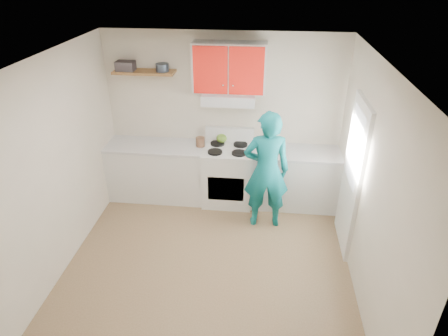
# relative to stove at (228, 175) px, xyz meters

# --- Properties ---
(floor) EXTENTS (3.80, 3.80, 0.00)m
(floor) POSITION_rel_stove_xyz_m (-0.10, -1.57, -0.46)
(floor) COLOR brown
(floor) RESTS_ON ground
(ceiling) EXTENTS (3.60, 3.80, 0.04)m
(ceiling) POSITION_rel_stove_xyz_m (-0.10, -1.57, 2.14)
(ceiling) COLOR white
(ceiling) RESTS_ON floor
(back_wall) EXTENTS (3.60, 0.04, 2.60)m
(back_wall) POSITION_rel_stove_xyz_m (-0.10, 0.32, 0.84)
(back_wall) COLOR beige
(back_wall) RESTS_ON floor
(front_wall) EXTENTS (3.60, 0.04, 2.60)m
(front_wall) POSITION_rel_stove_xyz_m (-0.10, -3.47, 0.84)
(front_wall) COLOR beige
(front_wall) RESTS_ON floor
(left_wall) EXTENTS (0.04, 3.80, 2.60)m
(left_wall) POSITION_rel_stove_xyz_m (-1.90, -1.57, 0.84)
(left_wall) COLOR beige
(left_wall) RESTS_ON floor
(right_wall) EXTENTS (0.04, 3.80, 2.60)m
(right_wall) POSITION_rel_stove_xyz_m (1.70, -1.57, 0.84)
(right_wall) COLOR beige
(right_wall) RESTS_ON floor
(door) EXTENTS (0.05, 0.85, 2.05)m
(door) POSITION_rel_stove_xyz_m (1.68, -0.88, 0.56)
(door) COLOR white
(door) RESTS_ON floor
(door_glass) EXTENTS (0.01, 0.55, 0.95)m
(door_glass) POSITION_rel_stove_xyz_m (1.65, -0.88, 0.99)
(door_glass) COLOR white
(door_glass) RESTS_ON door
(counter_left) EXTENTS (1.52, 0.60, 0.90)m
(counter_left) POSITION_rel_stove_xyz_m (-1.14, 0.02, -0.01)
(counter_left) COLOR silver
(counter_left) RESTS_ON floor
(counter_right) EXTENTS (1.32, 0.60, 0.90)m
(counter_right) POSITION_rel_stove_xyz_m (1.04, 0.02, -0.01)
(counter_right) COLOR silver
(counter_right) RESTS_ON floor
(stove) EXTENTS (0.76, 0.65, 0.92)m
(stove) POSITION_rel_stove_xyz_m (0.00, 0.00, 0.00)
(stove) COLOR white
(stove) RESTS_ON floor
(range_hood) EXTENTS (0.76, 0.44, 0.15)m
(range_hood) POSITION_rel_stove_xyz_m (0.00, 0.10, 1.24)
(range_hood) COLOR silver
(range_hood) RESTS_ON back_wall
(upper_cabinets) EXTENTS (1.02, 0.33, 0.70)m
(upper_cabinets) POSITION_rel_stove_xyz_m (0.00, 0.16, 1.66)
(upper_cabinets) COLOR red
(upper_cabinets) RESTS_ON back_wall
(shelf) EXTENTS (0.90, 0.30, 0.04)m
(shelf) POSITION_rel_stove_xyz_m (-1.25, 0.18, 1.56)
(shelf) COLOR brown
(shelf) RESTS_ON back_wall
(books) EXTENTS (0.27, 0.19, 0.14)m
(books) POSITION_rel_stove_xyz_m (-1.52, 0.16, 1.65)
(books) COLOR #383136
(books) RESTS_ON shelf
(tin) EXTENTS (0.19, 0.19, 0.11)m
(tin) POSITION_rel_stove_xyz_m (-0.97, 0.16, 1.63)
(tin) COLOR #333D4C
(tin) RESTS_ON shelf
(kettle) EXTENTS (0.22, 0.22, 0.14)m
(kettle) POSITION_rel_stove_xyz_m (-0.12, 0.23, 0.53)
(kettle) COLOR #537922
(kettle) RESTS_ON stove
(crock) EXTENTS (0.15, 0.15, 0.17)m
(crock) POSITION_rel_stove_xyz_m (-0.43, 0.06, 0.52)
(crock) COLOR #533624
(crock) RESTS_ON counter_left
(cutting_board) EXTENTS (0.34, 0.27, 0.02)m
(cutting_board) POSITION_rel_stove_xyz_m (0.81, -0.07, 0.45)
(cutting_board) COLOR olive
(cutting_board) RESTS_ON counter_right
(silicone_mat) EXTENTS (0.37, 0.33, 0.01)m
(silicone_mat) POSITION_rel_stove_xyz_m (1.25, -0.07, 0.44)
(silicone_mat) COLOR red
(silicone_mat) RESTS_ON counter_right
(person) EXTENTS (0.68, 0.48, 1.76)m
(person) POSITION_rel_stove_xyz_m (0.59, -0.56, 0.42)
(person) COLOR #0C696F
(person) RESTS_ON floor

